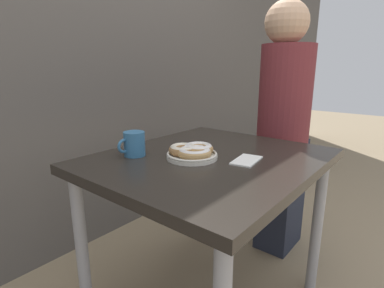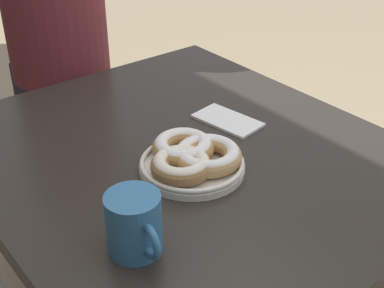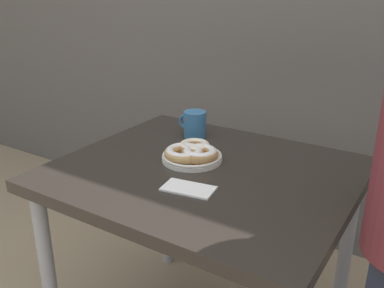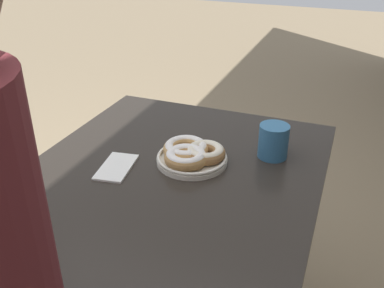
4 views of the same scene
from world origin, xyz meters
The scene contains 4 objects.
dining_table centered at (0.00, 0.21, 0.65)m, with size 0.94×0.81×0.73m.
donut_plate centered at (-0.07, 0.24, 0.76)m, with size 0.22×0.23×0.05m.
coffee_mug centered at (-0.19, 0.45, 0.79)m, with size 0.12×0.09×0.10m.
napkin centered at (0.04, 0.06, 0.74)m, with size 0.16×0.11×0.01m.
Camera 4 is at (0.93, 0.64, 1.36)m, focal length 40.00 mm.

